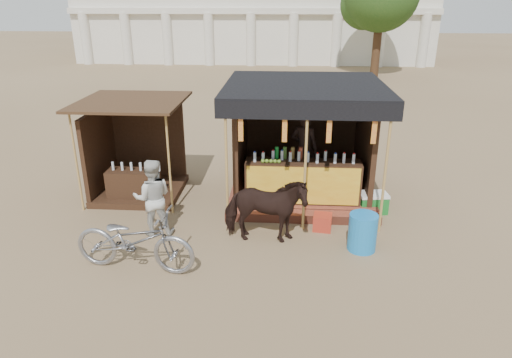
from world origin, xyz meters
The scene contains 10 objects.
ground centered at (0.00, 0.00, 0.00)m, with size 120.00×120.00×0.00m, color #846B4C.
main_stall centered at (1.00, 3.36, 1.03)m, with size 3.60×3.61×2.78m.
secondary_stall centered at (-3.17, 3.24, 0.85)m, with size 2.40×2.40×2.38m.
cow centered at (0.22, 0.96, 0.70)m, with size 0.76×1.66×1.40m, color black.
motorbike centered at (-2.05, -0.18, 0.59)m, with size 0.78×2.23×1.17m, color gray.
bystander centered at (-2.07, 1.15, 0.81)m, with size 0.79×0.62×1.63m, color beige.
blue_barrel centered at (2.12, 0.79, 0.37)m, with size 0.55×0.55×0.74m, color #1A77C4.
red_crate centered at (1.41, 1.57, 0.16)m, with size 0.38×0.38×0.33m, color #AD2D1C.
cooler centered at (2.62, 2.50, 0.23)m, with size 0.69×0.52×0.46m.
background_building centered at (-2.00, 29.94, 3.98)m, with size 26.00×7.45×8.18m.
Camera 1 is at (0.58, -7.12, 4.59)m, focal length 32.00 mm.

